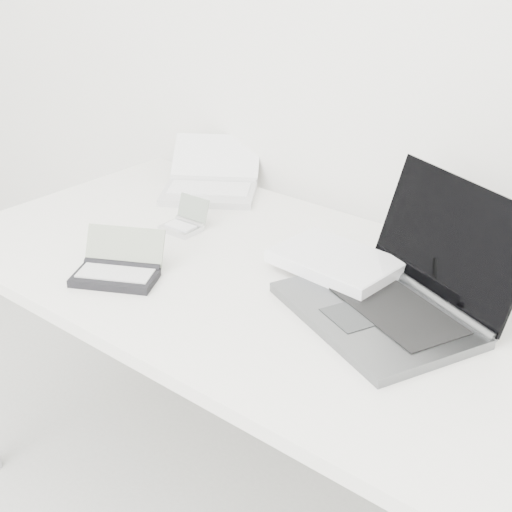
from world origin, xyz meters
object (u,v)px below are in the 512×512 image
Objects in this scene: laptop_large at (378,283)px; palmtop_charcoal at (118,269)px; netbook_open_white at (211,183)px; desk at (278,297)px.

palmtop_charcoal is at bearing -127.78° from laptop_large.
netbook_open_white reaches higher than palmtop_charcoal.
palmtop_charcoal reaches higher than desk.
desk is 4.06× the size of netbook_open_white.
palmtop_charcoal is (-0.27, -0.22, 0.07)m from desk.
laptop_large is at bearing 1.09° from palmtop_charcoal.
desk is at bearing 10.59° from palmtop_charcoal.
laptop_large is 0.72m from netbook_open_white.
desk is 2.88× the size of laptop_large.
desk is at bearing -142.83° from laptop_large.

